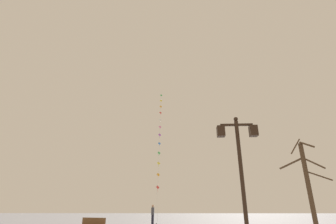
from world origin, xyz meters
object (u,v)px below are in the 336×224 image
object	(u,v)px
kite_flyer	(153,215)
bare_tree	(308,185)
kite_train	(160,137)
twin_lantern_lamp_post	(239,154)

from	to	relation	value
kite_flyer	bare_tree	bearing A→B (deg)	-142.83
kite_train	kite_flyer	size ratio (longest dim) A/B	11.16
twin_lantern_lamp_post	kite_train	xyz separation A→B (m)	(-4.80, 22.36, 6.88)
twin_lantern_lamp_post	kite_flyer	size ratio (longest dim) A/B	2.68
kite_train	kite_flyer	distance (m)	12.19
kite_flyer	kite_train	bearing A→B (deg)	-0.26
kite_train	bare_tree	bearing A→B (deg)	-65.01
kite_flyer	bare_tree	distance (m)	13.79
twin_lantern_lamp_post	bare_tree	world-z (taller)	bare_tree
kite_train	bare_tree	world-z (taller)	kite_train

